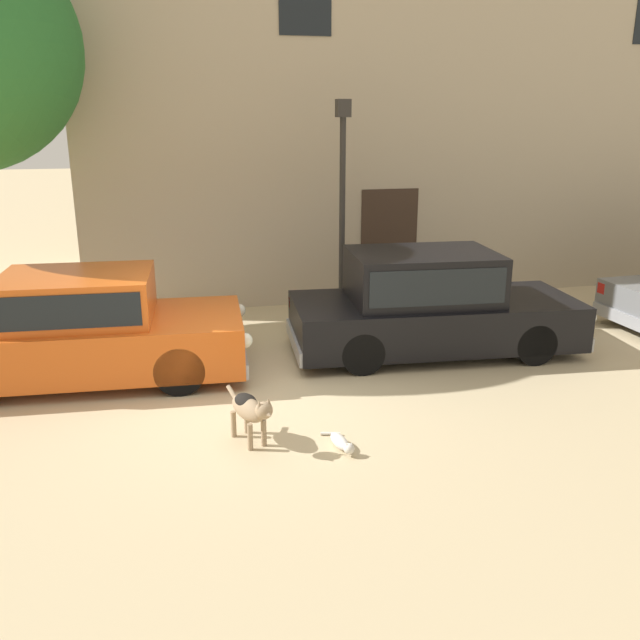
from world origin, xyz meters
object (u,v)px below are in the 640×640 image
(stray_dog_spotted, at_px, (250,409))
(parked_sedan_nearest, at_px, (83,328))
(street_lamp, at_px, (342,182))
(parked_sedan_second, at_px, (429,303))
(stray_cat, at_px, (341,443))

(stray_dog_spotted, bearing_deg, parked_sedan_nearest, -162.93)
(parked_sedan_nearest, xyz_separation_m, street_lamp, (4.08, 1.94, 1.65))
(parked_sedan_nearest, bearing_deg, stray_dog_spotted, -48.12)
(stray_dog_spotted, height_order, street_lamp, street_lamp)
(parked_sedan_second, distance_m, stray_cat, 3.47)
(parked_sedan_nearest, distance_m, stray_cat, 4.00)
(parked_sedan_nearest, distance_m, street_lamp, 4.80)
(stray_dog_spotted, distance_m, stray_cat, 1.05)
(stray_dog_spotted, relative_size, street_lamp, 0.25)
(parked_sedan_nearest, distance_m, parked_sedan_second, 4.89)
(parked_sedan_second, bearing_deg, stray_dog_spotted, -137.49)
(parked_sedan_nearest, bearing_deg, street_lamp, 28.85)
(stray_dog_spotted, bearing_deg, parked_sedan_second, 106.83)
(parked_sedan_nearest, relative_size, street_lamp, 1.20)
(parked_sedan_nearest, xyz_separation_m, stray_cat, (2.83, -2.76, -0.64))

